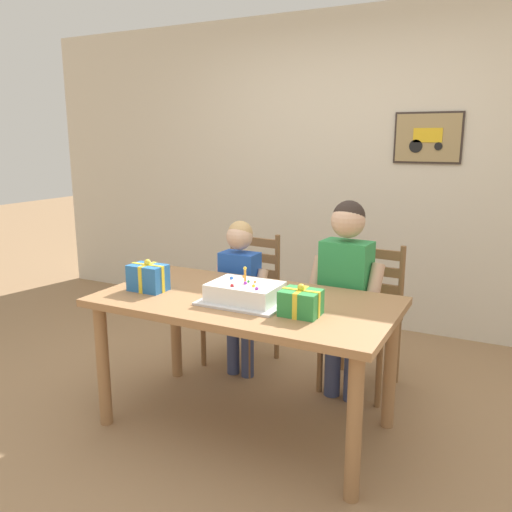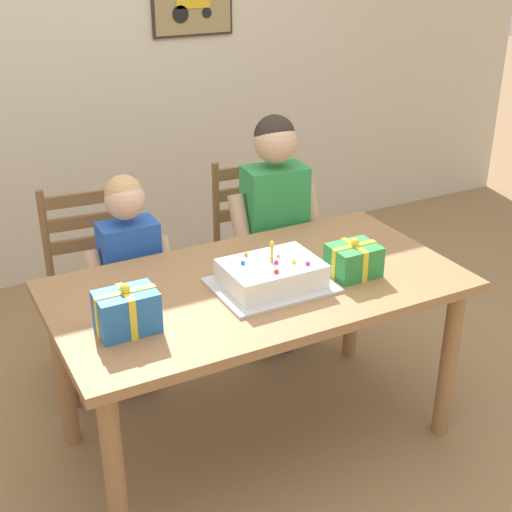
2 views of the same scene
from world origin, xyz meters
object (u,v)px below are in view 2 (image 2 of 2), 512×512
at_px(birthday_cake, 272,275).
at_px(gift_box_beside_cake, 354,260).
at_px(chair_left, 98,286).
at_px(dining_table, 258,304).
at_px(gift_box_red_large, 127,312).
at_px(chair_right, 262,250).
at_px(child_older, 275,216).
at_px(child_younger, 131,267).

height_order(birthday_cake, gift_box_beside_cake, birthday_cake).
xyz_separation_m(birthday_cake, chair_left, (-0.46, 0.84, -0.32)).
relative_size(dining_table, gift_box_red_large, 7.55).
xyz_separation_m(chair_right, child_older, (-0.05, -0.23, 0.28)).
bearing_deg(birthday_cake, dining_table, 116.60).
bearing_deg(dining_table, chair_left, 118.89).
relative_size(child_older, child_younger, 1.16).
relative_size(gift_box_beside_cake, child_older, 0.16).
relative_size(birthday_cake, gift_box_beside_cake, 2.29).
xyz_separation_m(gift_box_beside_cake, child_younger, (-0.70, 0.66, -0.16)).
xyz_separation_m(dining_table, chair_left, (-0.43, 0.78, -0.18)).
bearing_deg(child_younger, dining_table, -58.57).
relative_size(dining_table, birthday_cake, 3.61).
height_order(gift_box_red_large, chair_right, gift_box_red_large).
xyz_separation_m(child_older, child_younger, (-0.72, 0.00, -0.10)).
xyz_separation_m(gift_box_beside_cake, chair_right, (0.07, 0.90, -0.34)).
height_order(chair_left, child_younger, child_younger).
distance_m(gift_box_beside_cake, child_younger, 0.98).
xyz_separation_m(dining_table, gift_box_beside_cake, (0.36, -0.12, 0.16)).
height_order(birthday_cake, chair_left, birthday_cake).
height_order(dining_table, chair_right, chair_right).
xyz_separation_m(birthday_cake, child_younger, (-0.36, 0.61, -0.15)).
bearing_deg(gift_box_red_large, dining_table, 11.39).
xyz_separation_m(gift_box_red_large, gift_box_beside_cake, (0.92, -0.00, -0.01)).
distance_m(gift_box_beside_cake, chair_left, 1.24).
distance_m(dining_table, birthday_cake, 0.16).
distance_m(birthday_cake, chair_left, 1.01).
distance_m(chair_right, child_younger, 0.82).
bearing_deg(child_older, dining_table, -124.91).
bearing_deg(chair_left, child_younger, -67.61).
distance_m(gift_box_red_large, child_older, 1.15).
bearing_deg(gift_box_red_large, birthday_cake, 5.31).
bearing_deg(child_older, gift_box_red_large, -144.93).
distance_m(dining_table, child_older, 0.67).
bearing_deg(chair_right, chair_left, -180.00).
distance_m(child_older, child_younger, 0.72).
bearing_deg(child_younger, child_older, -0.03).
relative_size(gift_box_red_large, child_older, 0.17).
bearing_deg(child_older, gift_box_beside_cake, -91.55).
bearing_deg(chair_left, birthday_cake, -61.26).
bearing_deg(birthday_cake, chair_left, 118.74).
xyz_separation_m(chair_right, child_younger, (-0.77, -0.23, 0.18)).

